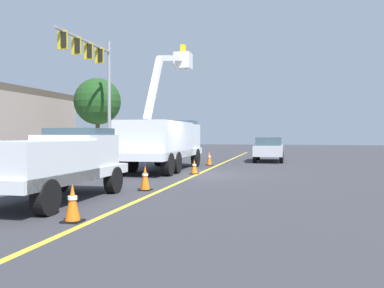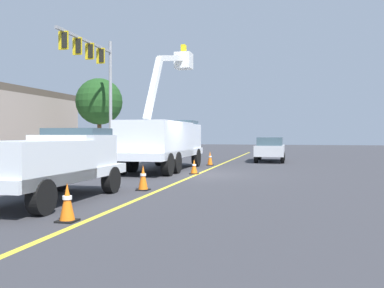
# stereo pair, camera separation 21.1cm
# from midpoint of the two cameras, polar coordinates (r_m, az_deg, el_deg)

# --- Properties ---
(ground) EXTENTS (120.00, 120.00, 0.00)m
(ground) POSITION_cam_midpoint_polar(r_m,az_deg,el_deg) (18.83, 0.31, -4.36)
(ground) COLOR #38383D
(sidewalk_far_side) EXTENTS (60.04, 4.33, 0.12)m
(sidewalk_far_side) POSITION_cam_midpoint_polar(r_m,az_deg,el_deg) (22.50, -22.27, -3.38)
(sidewalk_far_side) COLOR #B2ADA3
(sidewalk_far_side) RESTS_ON ground
(lane_centre_stripe) EXTENTS (50.00, 0.77, 0.01)m
(lane_centre_stripe) POSITION_cam_midpoint_polar(r_m,az_deg,el_deg) (18.83, 0.31, -4.35)
(lane_centre_stripe) COLOR yellow
(lane_centre_stripe) RESTS_ON ground
(utility_bucket_truck) EXTENTS (8.23, 2.67, 6.96)m
(utility_bucket_truck) POSITION_cam_midpoint_polar(r_m,az_deg,el_deg) (21.39, -4.24, 0.65)
(utility_bucket_truck) COLOR white
(utility_bucket_truck) RESTS_ON ground
(service_pickup_truck) EXTENTS (5.63, 2.25, 2.06)m
(service_pickup_truck) POSITION_cam_midpoint_polar(r_m,az_deg,el_deg) (11.89, -19.43, -2.32)
(service_pickup_truck) COLOR silver
(service_pickup_truck) RESTS_ON ground
(passing_minivan) EXTENTS (4.82, 2.00, 1.69)m
(passing_minivan) POSITION_cam_midpoint_polar(r_m,az_deg,el_deg) (28.72, 10.59, -0.49)
(passing_minivan) COLOR silver
(passing_minivan) RESTS_ON ground
(traffic_cone_leading) EXTENTS (0.40, 0.40, 0.84)m
(traffic_cone_leading) POSITION_cam_midpoint_polar(r_m,az_deg,el_deg) (9.07, -17.12, -7.91)
(traffic_cone_leading) COLOR black
(traffic_cone_leading) RESTS_ON ground
(traffic_cone_mid_front) EXTENTS (0.40, 0.40, 0.84)m
(traffic_cone_mid_front) POSITION_cam_midpoint_polar(r_m,az_deg,el_deg) (13.64, -7.06, -4.77)
(traffic_cone_mid_front) COLOR black
(traffic_cone_mid_front) RESTS_ON ground
(traffic_cone_mid_rear) EXTENTS (0.40, 0.40, 0.69)m
(traffic_cone_mid_rear) POSITION_cam_midpoint_polar(r_m,az_deg,el_deg) (19.18, 0.02, -3.24)
(traffic_cone_mid_rear) COLOR black
(traffic_cone_mid_rear) RESTS_ON ground
(traffic_cone_trailing) EXTENTS (0.40, 0.40, 0.86)m
(traffic_cone_trailing) POSITION_cam_midpoint_polar(r_m,az_deg,el_deg) (24.69, 2.20, -2.03)
(traffic_cone_trailing) COLOR black
(traffic_cone_trailing) RESTS_ON ground
(traffic_signal_mast) EXTENTS (6.78, 0.62, 8.29)m
(traffic_signal_mast) POSITION_cam_midpoint_polar(r_m,az_deg,el_deg) (26.82, -13.81, 10.18)
(traffic_signal_mast) COLOR gray
(traffic_signal_mast) RESTS_ON ground
(street_tree_right) EXTENTS (3.54, 3.54, 6.18)m
(street_tree_right) POSITION_cam_midpoint_polar(r_m,az_deg,el_deg) (31.82, -13.34, 5.82)
(street_tree_right) COLOR brown
(street_tree_right) RESTS_ON ground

